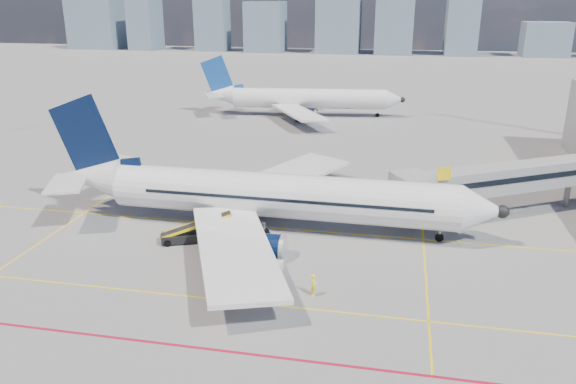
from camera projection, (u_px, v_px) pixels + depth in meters
The scene contains 10 objects.
ground at pixel (253, 265), 46.45m from camera, with size 420.00×420.00×0.00m, color slate.
apron_markings at pixel (232, 286), 42.93m from camera, with size 90.00×35.12×0.01m.
jet_bridge at pixel (520, 178), 56.51m from camera, with size 23.55×15.78×6.30m.
distant_skyline at pixel (338, 22), 221.37m from camera, with size 247.98×14.97×30.72m.
main_aircraft at pixel (262, 195), 53.13m from camera, with size 43.73×38.11×12.74m.
second_aircraft at pixel (301, 99), 104.01m from camera, with size 37.62×32.72×11.03m.
baggage_tug at pixel (269, 264), 45.20m from camera, with size 1.99×1.24×1.35m.
cargo_dolly at pixel (247, 256), 45.50m from camera, with size 3.56×1.60×1.95m.
belt_loader at pixel (188, 235), 50.64m from camera, with size 6.41×3.63×2.61m.
ramp_worker at pixel (314, 285), 41.43m from camera, with size 0.62×0.41×1.69m, color #FFFD1A.
Camera 1 is at (11.12, -40.52, 20.91)m, focal length 35.00 mm.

